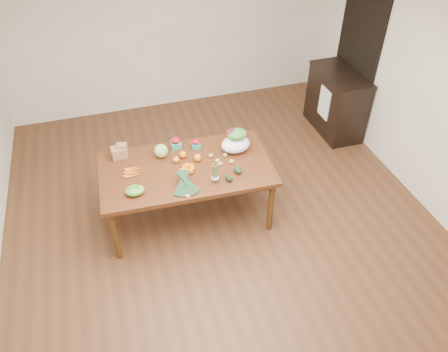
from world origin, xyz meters
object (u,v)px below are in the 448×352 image
object	(u,v)px
cabbage	(161,151)
dining_table	(188,192)
paper_bag	(119,152)
salad_bag	(236,142)
cabinet	(336,102)
asparagus_bundle	(215,173)
mandarin_cluster	(187,167)
kale_bunch	(186,185)

from	to	relation	value
cabbage	dining_table	bearing A→B (deg)	-50.95
dining_table	paper_bag	bearing A→B (deg)	152.05
paper_bag	salad_bag	bearing A→B (deg)	-11.95
cabbage	salad_bag	bearing A→B (deg)	-9.86
cabinet	asparagus_bundle	size ratio (longest dim) A/B	4.08
paper_bag	salad_bag	distance (m)	1.33
cabinet	mandarin_cluster	distance (m)	2.87
paper_bag	asparagus_bundle	bearing A→B (deg)	-38.91
dining_table	cabinet	xyz separation A→B (m)	(2.56, 1.20, 0.10)
mandarin_cluster	kale_bunch	distance (m)	0.33
cabinet	paper_bag	distance (m)	3.36
cabinet	dining_table	bearing A→B (deg)	-154.96
paper_bag	cabbage	distance (m)	0.48
paper_bag	cabbage	world-z (taller)	paper_bag
kale_bunch	asparagus_bundle	bearing A→B (deg)	9.33
kale_bunch	asparagus_bundle	world-z (taller)	asparagus_bundle
mandarin_cluster	salad_bag	world-z (taller)	salad_bag
paper_bag	salad_bag	world-z (taller)	salad_bag
kale_bunch	asparagus_bundle	xyz separation A→B (m)	(0.33, 0.04, 0.05)
paper_bag	cabbage	size ratio (longest dim) A/B	1.43
dining_table	cabinet	distance (m)	2.83
cabinet	salad_bag	xyz separation A→B (m)	(-1.94, -1.07, 0.41)
dining_table	asparagus_bundle	size ratio (longest dim) A/B	7.60
dining_table	asparagus_bundle	bearing A→B (deg)	-52.19
paper_bag	asparagus_bundle	distance (m)	1.18
paper_bag	mandarin_cluster	distance (m)	0.83
salad_bag	paper_bag	bearing A→B (deg)	168.05
dining_table	salad_bag	size ratio (longest dim) A/B	5.62
asparagus_bundle	mandarin_cluster	bearing A→B (deg)	132.98
cabbage	asparagus_bundle	distance (m)	0.77
cabbage	cabinet	bearing A→B (deg)	18.35
mandarin_cluster	kale_bunch	world-z (taller)	kale_bunch
paper_bag	kale_bunch	bearing A→B (deg)	-52.89
dining_table	paper_bag	size ratio (longest dim) A/B	8.46
cabinet	asparagus_bundle	world-z (taller)	asparagus_bundle
paper_bag	asparagus_bundle	size ratio (longest dim) A/B	0.90
mandarin_cluster	paper_bag	bearing A→B (deg)	145.85
asparagus_bundle	cabinet	bearing A→B (deg)	36.16
mandarin_cluster	kale_bunch	bearing A→B (deg)	-106.04
dining_table	cabbage	size ratio (longest dim) A/B	12.07
paper_bag	mandarin_cluster	size ratio (longest dim) A/B	1.25
dining_table	cabbage	xyz separation A→B (m)	(-0.22, 0.27, 0.45)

